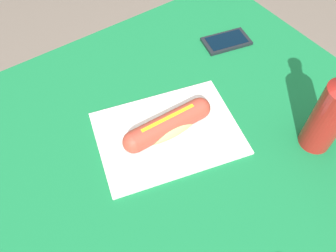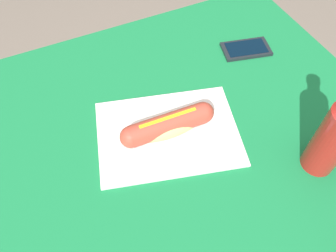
{
  "view_description": "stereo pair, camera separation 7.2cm",
  "coord_description": "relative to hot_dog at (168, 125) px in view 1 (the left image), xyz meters",
  "views": [
    {
      "loc": [
        -0.27,
        -0.29,
        1.37
      ],
      "look_at": [
        -0.03,
        0.06,
        0.79
      ],
      "focal_mm": 35.71,
      "sensor_mm": 36.0,
      "label": 1
    },
    {
      "loc": [
        -0.2,
        -0.32,
        1.37
      ],
      "look_at": [
        -0.03,
        0.06,
        0.79
      ],
      "focal_mm": 35.71,
      "sensor_mm": 36.0,
      "label": 2
    }
  ],
  "objects": [
    {
      "name": "dining_table",
      "position": [
        0.03,
        -0.06,
        -0.18
      ],
      "size": [
        0.96,
        0.92,
        0.76
      ],
      "color": "brown",
      "rests_on": "ground"
    },
    {
      "name": "soda_bottle",
      "position": [
        0.25,
        -0.2,
        0.07
      ],
      "size": [
        0.07,
        0.07,
        0.23
      ],
      "color": "maroon",
      "rests_on": "dining_table"
    },
    {
      "name": "hot_dog",
      "position": [
        0.0,
        0.0,
        0.0
      ],
      "size": [
        0.21,
        0.06,
        0.05
      ],
      "color": "#DBB26B",
      "rests_on": "paper_wrapper"
    },
    {
      "name": "paper_wrapper",
      "position": [
        0.0,
        -0.0,
        -0.03
      ],
      "size": [
        0.36,
        0.29,
        0.01
      ],
      "primitive_type": "cube",
      "rotation": [
        0.0,
        0.0,
        -0.26
      ],
      "color": "silver",
      "rests_on": "dining_table"
    },
    {
      "name": "cell_phone",
      "position": [
        0.31,
        0.16,
        -0.03
      ],
      "size": [
        0.14,
        0.1,
        0.01
      ],
      "color": "black",
      "rests_on": "dining_table"
    },
    {
      "name": "ground_plane",
      "position": [
        0.03,
        -0.06,
        -0.79
      ],
      "size": [
        6.0,
        6.0,
        0.0
      ],
      "primitive_type": "plane",
      "color": "#6B6056",
      "rests_on": "ground"
    }
  ]
}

